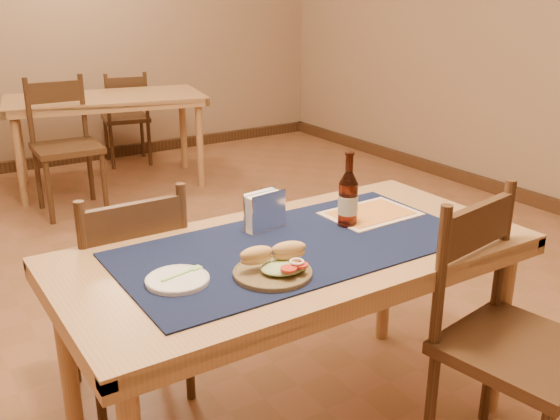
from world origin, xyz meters
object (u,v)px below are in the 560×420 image
chair_main_near (509,338)px  sandwich_plate (275,267)px  napkin_holder (265,212)px  beer_bottle (348,199)px  back_table (106,106)px  main_table (296,268)px  chair_main_far (127,291)px

chair_main_near → sandwich_plate: 0.81m
napkin_holder → chair_main_near: bearing=-54.7°
beer_bottle → napkin_holder: beer_bottle is taller
back_table → sandwich_plate: size_ratio=6.88×
sandwich_plate → napkin_holder: bearing=63.2°
main_table → back_table: size_ratio=0.96×
back_table → chair_main_far: (-0.87, -2.86, -0.19)m
beer_bottle → napkin_holder: bearing=154.8°
beer_bottle → main_table: bearing=-169.0°
main_table → napkin_holder: 0.24m
chair_main_far → beer_bottle: (0.69, -0.47, 0.38)m
sandwich_plate → napkin_holder: size_ratio=1.45×
back_table → chair_main_near: 3.91m
back_table → beer_bottle: (-0.18, -3.34, 0.19)m
back_table → beer_bottle: size_ratio=6.08×
sandwich_plate → napkin_holder: (0.17, 0.34, 0.04)m
chair_main_near → sandwich_plate: bearing=151.3°
chair_main_far → chair_main_near: bearing=-49.0°
chair_main_far → chair_main_near: (0.91, -1.05, 0.02)m
back_table → sandwich_plate: 3.60m
main_table → back_table: (0.44, 3.39, 0.00)m
chair_main_far → beer_bottle: 0.92m
chair_main_far → back_table: bearing=73.1°
chair_main_far → napkin_holder: bearing=-39.8°
chair_main_far → chair_main_near: 1.39m
beer_bottle → chair_main_near: bearing=-68.7°
chair_main_near → sandwich_plate: chair_main_near is taller
back_table → chair_main_near: (0.04, -3.91, -0.17)m
back_table → beer_bottle: bearing=-93.1°
main_table → chair_main_near: chair_main_near is taller
chair_main_near → sandwich_plate: (-0.67, 0.37, 0.28)m
chair_main_far → napkin_holder: (0.41, -0.34, 0.35)m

